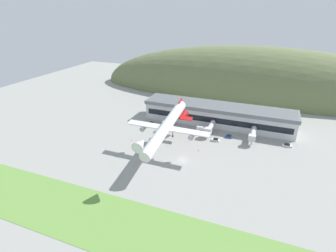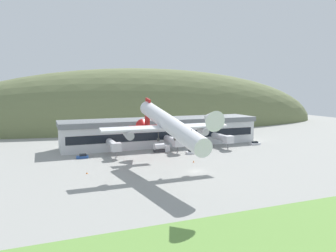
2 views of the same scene
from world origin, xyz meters
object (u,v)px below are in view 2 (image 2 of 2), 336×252
object	(u,v)px
service_car_2	(255,143)
traffic_cone_0	(194,161)
service_car_0	(197,148)
jetway_1	(173,141)
service_car_3	(83,156)
jetway_2	(223,138)
fuel_truck	(161,148)
traffic_cone_1	(87,173)
jetway_0	(113,145)
service_car_1	(191,152)
cargo_airplane	(168,124)
terminal_building	(162,130)

from	to	relation	value
service_car_2	traffic_cone_0	xyz separation A→B (m)	(-38.33, -19.64, -0.33)
service_car_0	service_car_2	size ratio (longest dim) A/B	0.88
jetway_1	service_car_3	distance (m)	33.80
jetway_2	service_car_2	distance (m)	16.57
service_car_0	fuel_truck	world-z (taller)	fuel_truck
jetway_2	traffic_cone_1	xyz separation A→B (m)	(-56.29, -20.80, -3.71)
jetway_2	traffic_cone_0	bearing A→B (deg)	-139.38
jetway_2	traffic_cone_1	world-z (taller)	jetway_2
jetway_0	traffic_cone_1	distance (m)	24.30
traffic_cone_0	service_car_2	bearing A→B (deg)	27.13
jetway_1	service_car_1	distance (m)	8.53
service_car_0	service_car_2	distance (m)	27.62
jetway_2	traffic_cone_0	world-z (taller)	jetway_2
traffic_cone_0	jetway_1	bearing A→B (deg)	87.67
service_car_1	jetway_2	bearing A→B (deg)	20.52
service_car_0	service_car_2	world-z (taller)	service_car_0
cargo_airplane	traffic_cone_1	xyz separation A→B (m)	(-21.76, 7.11, -13.64)
terminal_building	fuel_truck	xyz separation A→B (m)	(-5.19, -13.76, -4.87)
traffic_cone_0	traffic_cone_1	size ratio (longest dim) A/B	1.00
terminal_building	service_car_0	size ratio (longest dim) A/B	21.99
jetway_1	traffic_cone_0	size ratio (longest dim) A/B	22.58
jetway_2	cargo_airplane	bearing A→B (deg)	-141.06
jetway_2	fuel_truck	xyz separation A→B (m)	(-25.88, 1.22, -2.49)
cargo_airplane	service_car_1	distance (m)	30.89
service_car_0	service_car_3	size ratio (longest dim) A/B	0.93
service_car_1	service_car_3	bearing A→B (deg)	170.02
jetway_0	fuel_truck	bearing A→B (deg)	3.80
jetway_1	service_car_3	bearing A→B (deg)	179.56
jetway_1	service_car_2	xyz separation A→B (m)	(37.56, 0.54, -3.38)
cargo_airplane	service_car_3	world-z (taller)	cargo_airplane
terminal_building	jetway_1	size ratio (longest dim) A/B	6.35
service_car_0	terminal_building	bearing A→B (deg)	121.47
service_car_1	jetway_1	bearing A→B (deg)	124.68
fuel_truck	traffic_cone_0	xyz separation A→B (m)	(3.75, -20.20, -1.22)
jetway_2	traffic_cone_1	distance (m)	60.13
service_car_2	service_car_1	bearing A→B (deg)	-168.08
terminal_building	service_car_1	xyz separation A→B (m)	(3.80, -21.30, -5.73)
jetway_0	traffic_cone_0	bearing A→B (deg)	-40.58
service_car_2	traffic_cone_0	world-z (taller)	service_car_2
cargo_airplane	jetway_2	bearing A→B (deg)	38.94
jetway_1	jetway_2	distance (m)	21.35
service_car_0	traffic_cone_0	world-z (taller)	service_car_0
jetway_1	service_car_2	world-z (taller)	jetway_1
jetway_0	cargo_airplane	xyz separation A→B (m)	(9.74, -27.90, 9.93)
fuel_truck	terminal_building	bearing A→B (deg)	69.31
jetway_0	service_car_1	world-z (taller)	jetway_0
terminal_building	jetway_1	xyz separation A→B (m)	(-0.67, -14.85, -2.37)
traffic_cone_1	jetway_2	bearing A→B (deg)	20.28
jetway_0	service_car_3	size ratio (longest dim) A/B	3.28
terminal_building	service_car_3	distance (m)	37.71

